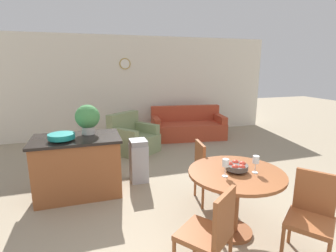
# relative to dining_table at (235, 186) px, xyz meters

# --- Properties ---
(wall_back) EXTENTS (8.00, 0.09, 2.70)m
(wall_back) POSITION_rel_dining_table_xyz_m (-0.25, 4.86, 0.76)
(wall_back) COLOR silver
(wall_back) RESTS_ON ground_plane
(dining_table) EXTENTS (1.07, 1.07, 0.77)m
(dining_table) POSITION_rel_dining_table_xyz_m (0.00, 0.00, 0.00)
(dining_table) COLOR brown
(dining_table) RESTS_ON ground_plane
(dining_chair_near_left) EXTENTS (0.59, 0.59, 0.89)m
(dining_chair_near_left) POSITION_rel_dining_table_xyz_m (-0.56, -0.52, -0.10)
(dining_chair_near_left) COLOR brown
(dining_chair_near_left) RESTS_ON ground_plane
(dining_chair_near_right) EXTENTS (0.59, 0.59, 0.89)m
(dining_chair_near_right) POSITION_rel_dining_table_xyz_m (0.52, -0.56, -0.10)
(dining_chair_near_right) COLOR brown
(dining_chair_near_right) RESTS_ON ground_plane
(dining_chair_far_side) EXTENTS (0.47, 0.47, 0.89)m
(dining_chair_far_side) POSITION_rel_dining_table_xyz_m (0.03, 0.77, -0.10)
(dining_chair_far_side) COLOR brown
(dining_chair_far_side) RESTS_ON ground_plane
(fruit_bowl) EXTENTS (0.25, 0.25, 0.11)m
(fruit_bowl) POSITION_rel_dining_table_xyz_m (-0.00, -0.00, 0.24)
(fruit_bowl) COLOR #4C4742
(fruit_bowl) RESTS_ON dining_table
(wine_glass_left) EXTENTS (0.07, 0.07, 0.19)m
(wine_glass_left) POSITION_rel_dining_table_xyz_m (-0.18, -0.07, 0.32)
(wine_glass_left) COLOR silver
(wine_glass_left) RESTS_ON dining_table
(wine_glass_right) EXTENTS (0.07, 0.07, 0.19)m
(wine_glass_right) POSITION_rel_dining_table_xyz_m (0.18, -0.08, 0.32)
(wine_glass_right) COLOR silver
(wine_glass_right) RESTS_ON dining_table
(kitchen_island) EXTENTS (1.26, 0.79, 0.89)m
(kitchen_island) POSITION_rel_dining_table_xyz_m (-1.73, 1.57, -0.15)
(kitchen_island) COLOR brown
(kitchen_island) RESTS_ON ground_plane
(teal_bowl) EXTENTS (0.36, 0.36, 0.10)m
(teal_bowl) POSITION_rel_dining_table_xyz_m (-1.91, 1.46, 0.36)
(teal_bowl) COLOR teal
(teal_bowl) RESTS_ON kitchen_island
(potted_plant) EXTENTS (0.37, 0.37, 0.45)m
(potted_plant) POSITION_rel_dining_table_xyz_m (-1.55, 1.72, 0.55)
(potted_plant) COLOR beige
(potted_plant) RESTS_ON kitchen_island
(trash_bin) EXTENTS (0.28, 0.32, 0.72)m
(trash_bin) POSITION_rel_dining_table_xyz_m (-0.77, 1.75, -0.24)
(trash_bin) COLOR #9E9EA3
(trash_bin) RESTS_ON ground_plane
(couch) EXTENTS (2.01, 1.14, 0.83)m
(couch) POSITION_rel_dining_table_xyz_m (1.03, 4.07, -0.31)
(couch) COLOR #B24228
(couch) RESTS_ON ground_plane
(armchair) EXTENTS (1.20, 1.20, 0.87)m
(armchair) POSITION_rel_dining_table_xyz_m (-0.60, 3.31, -0.30)
(armchair) COLOR gray
(armchair) RESTS_ON ground_plane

